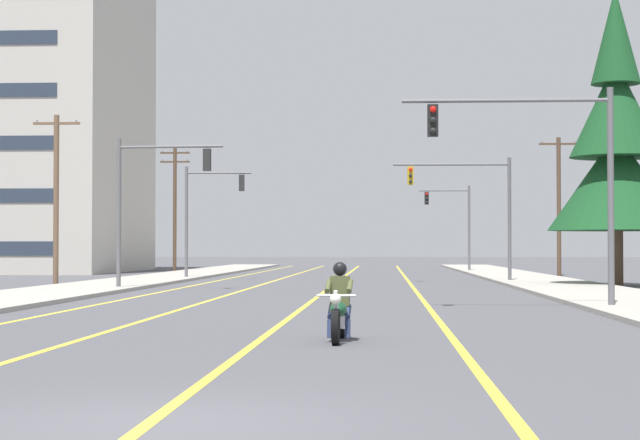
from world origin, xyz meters
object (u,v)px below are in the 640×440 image
at_px(utility_pole_left_near, 56,195).
at_px(traffic_signal_mid_left, 205,206).
at_px(traffic_signal_far_right, 455,216).
at_px(utility_pole_left_far, 175,204).
at_px(traffic_signal_near_right, 548,161).
at_px(conifer_tree_right_verge_far, 616,149).
at_px(traffic_signal_near_left, 148,190).
at_px(utility_pole_right_far, 559,203).
at_px(traffic_signal_mid_right, 475,199).
at_px(motorcycle_with_rider, 339,309).

bearing_deg(utility_pole_left_near, traffic_signal_mid_left, 54.72).
xyz_separation_m(traffic_signal_mid_left, traffic_signal_far_right, (14.98, 19.50, 0.00)).
bearing_deg(utility_pole_left_far, traffic_signal_near_right, -67.75).
bearing_deg(traffic_signal_near_right, conifer_tree_right_verge_far, 72.90).
bearing_deg(utility_pole_left_near, conifer_tree_right_verge_far, -4.13).
bearing_deg(traffic_signal_near_left, utility_pole_left_near, 129.37).
xyz_separation_m(traffic_signal_near_right, traffic_signal_near_left, (-14.18, 13.53, -0.09)).
height_order(traffic_signal_far_right, utility_pole_left_far, utility_pole_left_far).
relative_size(traffic_signal_mid_left, utility_pole_left_near, 0.77).
xyz_separation_m(traffic_signal_far_right, utility_pole_left_far, (-20.23, -0.61, 0.85)).
distance_m(traffic_signal_near_left, utility_pole_right_far, 31.54).
bearing_deg(traffic_signal_mid_right, traffic_signal_far_right, 88.51).
bearing_deg(traffic_signal_mid_left, motorcycle_with_rider, -77.31).
relative_size(motorcycle_with_rider, traffic_signal_near_left, 0.35).
distance_m(traffic_signal_mid_right, utility_pole_left_near, 20.38).
distance_m(motorcycle_with_rider, traffic_signal_mid_right, 35.13).
height_order(traffic_signal_near_right, utility_pole_right_far, utility_pole_right_far).
xyz_separation_m(traffic_signal_mid_left, utility_pole_left_near, (-5.83, -8.24, 0.24)).
relative_size(motorcycle_with_rider, traffic_signal_mid_left, 0.35).
height_order(utility_pole_left_near, utility_pole_right_far, utility_pole_right_far).
distance_m(traffic_signal_mid_right, conifer_tree_right_verge_far, 7.88).
height_order(motorcycle_with_rider, traffic_signal_far_right, traffic_signal_far_right).
xyz_separation_m(motorcycle_with_rider, traffic_signal_near_left, (-8.76, 24.24, 3.48)).
relative_size(traffic_signal_far_right, utility_pole_left_far, 0.69).
bearing_deg(traffic_signal_far_right, utility_pole_left_far, -178.26).
height_order(utility_pole_left_near, conifer_tree_right_verge_far, conifer_tree_right_verge_far).
height_order(utility_pole_right_far, conifer_tree_right_verge_far, conifer_tree_right_verge_far).
distance_m(traffic_signal_near_left, conifer_tree_right_verge_far, 20.87).
bearing_deg(traffic_signal_near_right, motorcycle_with_rider, -116.85).
height_order(traffic_signal_near_right, conifer_tree_right_verge_far, conifer_tree_right_verge_far).
height_order(traffic_signal_near_right, utility_pole_left_far, utility_pole_left_far).
distance_m(motorcycle_with_rider, traffic_signal_far_right, 59.76).
height_order(traffic_signal_far_right, conifer_tree_right_verge_far, conifer_tree_right_verge_far).
xyz_separation_m(motorcycle_with_rider, utility_pole_left_near, (-14.80, 31.61, 3.67)).
distance_m(traffic_signal_mid_left, utility_pole_right_far, 22.29).
height_order(motorcycle_with_rider, traffic_signal_mid_right, traffic_signal_mid_right).
bearing_deg(traffic_signal_near_right, traffic_signal_near_left, 136.35).
relative_size(traffic_signal_far_right, utility_pole_left_near, 0.77).
bearing_deg(conifer_tree_right_verge_far, motorcycle_with_rider, -110.77).
relative_size(traffic_signal_mid_right, conifer_tree_right_verge_far, 0.46).
bearing_deg(traffic_signal_near_left, traffic_signal_far_right, 67.20).
xyz_separation_m(traffic_signal_near_left, conifer_tree_right_verge_far, (20.03, 5.49, 2.10)).
xyz_separation_m(utility_pole_left_near, utility_pole_right_far, (26.45, 16.68, 0.24)).
height_order(traffic_signal_near_right, traffic_signal_near_left, same).
xyz_separation_m(traffic_signal_far_right, utility_pole_right_far, (5.64, -11.06, 0.48)).
bearing_deg(traffic_signal_mid_left, traffic_signal_mid_right, -20.34).
height_order(traffic_signal_mid_right, utility_pole_left_near, utility_pole_left_near).
xyz_separation_m(traffic_signal_near_left, utility_pole_left_near, (-6.05, 7.37, 0.19)).
bearing_deg(conifer_tree_right_verge_far, utility_pole_left_far, 131.31).
height_order(traffic_signal_mid_left, utility_pole_left_far, utility_pole_left_far).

